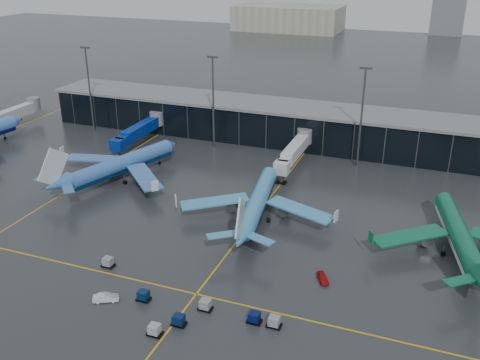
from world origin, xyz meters
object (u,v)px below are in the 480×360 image
(airliner_aer_lingus, at_px, (461,223))
(mobile_airstair, at_px, (241,229))
(airliner_klm_near, at_px, (258,191))
(service_van_red, at_px, (323,278))
(airliner_arkefly, at_px, (122,155))
(service_van_white, at_px, (106,298))
(baggage_carts, at_px, (186,307))

(airliner_aer_lingus, xyz_separation_m, mobile_airstair, (-39.67, -7.36, -5.12))
(airliner_klm_near, relative_size, service_van_red, 10.56)
(airliner_arkefly, height_order, mobile_airstair, airliner_arkefly)
(airliner_aer_lingus, bearing_deg, mobile_airstair, 178.29)
(airliner_arkefly, height_order, service_van_white, airliner_arkefly)
(mobile_airstair, bearing_deg, airliner_arkefly, 137.72)
(baggage_carts, relative_size, mobile_airstair, 9.16)
(mobile_airstair, height_order, service_van_white, mobile_airstair)
(airliner_klm_near, height_order, service_van_white, airliner_klm_near)
(service_van_red, bearing_deg, baggage_carts, -167.08)
(service_van_red, bearing_deg, airliner_arkefly, 127.20)
(airliner_aer_lingus, height_order, mobile_airstair, airliner_aer_lingus)
(baggage_carts, distance_m, mobile_airstair, 26.33)
(service_van_red, height_order, service_van_white, service_van_white)
(baggage_carts, bearing_deg, mobile_airstair, 91.77)
(airliner_klm_near, height_order, service_van_red, airliner_klm_near)
(airliner_arkefly, distance_m, mobile_airstair, 39.47)
(mobile_airstair, bearing_deg, service_van_white, -133.20)
(airliner_aer_lingus, xyz_separation_m, baggage_carts, (-38.85, -33.68, -5.13))
(service_van_white, bearing_deg, mobile_airstair, -50.81)
(airliner_arkefly, distance_m, baggage_carts, 55.54)
(airliner_aer_lingus, bearing_deg, airliner_arkefly, 162.24)
(airliner_arkefly, relative_size, baggage_carts, 1.17)
(airliner_aer_lingus, relative_size, baggage_carts, 1.11)
(service_van_red, bearing_deg, service_van_white, -177.92)
(service_van_white, bearing_deg, airliner_klm_near, -47.73)
(airliner_aer_lingus, relative_size, service_van_red, 10.53)
(airliner_klm_near, height_order, baggage_carts, airliner_klm_near)
(airliner_klm_near, relative_size, service_van_white, 9.49)
(airliner_arkefly, distance_m, service_van_red, 60.88)
(airliner_aer_lingus, xyz_separation_m, service_van_white, (-51.86, -36.03, -5.23))
(airliner_arkefly, relative_size, service_van_red, 11.11)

